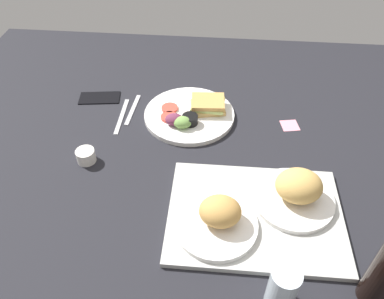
{
  "coord_description": "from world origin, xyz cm",
  "views": [
    {
      "loc": [
        -5.45,
        83.87,
        81.18
      ],
      "look_at": [
        2.0,
        3.0,
        4.0
      ],
      "focal_mm": 35.58,
      "sensor_mm": 36.0,
      "label": 1
    }
  ],
  "objects_px": {
    "plate_with_salad": "(191,114)",
    "cell_phone": "(100,97)",
    "serving_tray": "(255,215)",
    "bread_plate_far": "(218,218)",
    "drinking_glass": "(282,288)",
    "knife": "(122,116)",
    "bread_plate_near": "(297,191)",
    "sticky_note": "(290,125)",
    "espresso_cup": "(86,156)",
    "fork": "(133,109)"
  },
  "relations": [
    {
      "from": "plate_with_salad",
      "to": "cell_phone",
      "type": "height_order",
      "value": "plate_with_salad"
    },
    {
      "from": "serving_tray",
      "to": "bread_plate_far",
      "type": "xyz_separation_m",
      "value": [
        0.1,
        0.04,
        0.04
      ]
    },
    {
      "from": "drinking_glass",
      "to": "knife",
      "type": "distance_m",
      "value": 0.78
    },
    {
      "from": "bread_plate_near",
      "to": "sticky_note",
      "type": "bearing_deg",
      "value": -93.87
    },
    {
      "from": "sticky_note",
      "to": "drinking_glass",
      "type": "bearing_deg",
      "value": 82.33
    },
    {
      "from": "serving_tray",
      "to": "drinking_glass",
      "type": "bearing_deg",
      "value": 101.37
    },
    {
      "from": "espresso_cup",
      "to": "cell_phone",
      "type": "xyz_separation_m",
      "value": [
        0.05,
        -0.31,
        -0.02
      ]
    },
    {
      "from": "bread_plate_far",
      "to": "fork",
      "type": "bearing_deg",
      "value": -55.94
    },
    {
      "from": "bread_plate_near",
      "to": "cell_phone",
      "type": "relative_size",
      "value": 1.5
    },
    {
      "from": "plate_with_salad",
      "to": "fork",
      "type": "height_order",
      "value": "plate_with_salad"
    },
    {
      "from": "serving_tray",
      "to": "sticky_note",
      "type": "relative_size",
      "value": 8.04
    },
    {
      "from": "knife",
      "to": "bread_plate_far",
      "type": "bearing_deg",
      "value": 38.18
    },
    {
      "from": "bread_plate_near",
      "to": "sticky_note",
      "type": "xyz_separation_m",
      "value": [
        -0.02,
        -0.33,
        -0.05
      ]
    },
    {
      "from": "fork",
      "to": "cell_phone",
      "type": "xyz_separation_m",
      "value": [
        0.13,
        -0.06,
        0.0
      ]
    },
    {
      "from": "bread_plate_near",
      "to": "espresso_cup",
      "type": "xyz_separation_m",
      "value": [
        0.6,
        -0.11,
        -0.03
      ]
    },
    {
      "from": "bread_plate_near",
      "to": "plate_with_salad",
      "type": "xyz_separation_m",
      "value": [
        0.31,
        -0.34,
        -0.04
      ]
    },
    {
      "from": "fork",
      "to": "sticky_note",
      "type": "distance_m",
      "value": 0.54
    },
    {
      "from": "plate_with_salad",
      "to": "cell_phone",
      "type": "xyz_separation_m",
      "value": [
        0.34,
        -0.08,
        -0.01
      ]
    },
    {
      "from": "fork",
      "to": "knife",
      "type": "xyz_separation_m",
      "value": [
        0.03,
        0.04,
        0.0
      ]
    },
    {
      "from": "bread_plate_far",
      "to": "sticky_note",
      "type": "relative_size",
      "value": 3.74
    },
    {
      "from": "plate_with_salad",
      "to": "bread_plate_far",
      "type": "bearing_deg",
      "value": 103.8
    },
    {
      "from": "bread_plate_far",
      "to": "drinking_glass",
      "type": "bearing_deg",
      "value": 128.4
    },
    {
      "from": "serving_tray",
      "to": "fork",
      "type": "distance_m",
      "value": 0.59
    },
    {
      "from": "sticky_note",
      "to": "fork",
      "type": "bearing_deg",
      "value": -3.85
    },
    {
      "from": "espresso_cup",
      "to": "sticky_note",
      "type": "bearing_deg",
      "value": -160.37
    },
    {
      "from": "plate_with_salad",
      "to": "espresso_cup",
      "type": "distance_m",
      "value": 0.37
    },
    {
      "from": "serving_tray",
      "to": "bread_plate_far",
      "type": "relative_size",
      "value": 2.15
    },
    {
      "from": "serving_tray",
      "to": "bread_plate_near",
      "type": "xyz_separation_m",
      "value": [
        -0.1,
        -0.05,
        0.04
      ]
    },
    {
      "from": "knife",
      "to": "sticky_note",
      "type": "bearing_deg",
      "value": 89.56
    },
    {
      "from": "knife",
      "to": "cell_phone",
      "type": "bearing_deg",
      "value": -133.77
    },
    {
      "from": "bread_plate_near",
      "to": "knife",
      "type": "relative_size",
      "value": 1.13
    },
    {
      "from": "knife",
      "to": "cell_phone",
      "type": "xyz_separation_m",
      "value": [
        0.1,
        -0.1,
        0.0
      ]
    },
    {
      "from": "bread_plate_far",
      "to": "serving_tray",
      "type": "bearing_deg",
      "value": -154.85
    },
    {
      "from": "bread_plate_far",
      "to": "plate_with_salad",
      "type": "bearing_deg",
      "value": -76.2
    },
    {
      "from": "cell_phone",
      "to": "espresso_cup",
      "type": "bearing_deg",
      "value": 90.82
    },
    {
      "from": "drinking_glass",
      "to": "knife",
      "type": "bearing_deg",
      "value": -51.17
    },
    {
      "from": "bread_plate_near",
      "to": "drinking_glass",
      "type": "relative_size",
      "value": 1.83
    },
    {
      "from": "cell_phone",
      "to": "sticky_note",
      "type": "bearing_deg",
      "value": 164.46
    },
    {
      "from": "fork",
      "to": "cell_phone",
      "type": "relative_size",
      "value": 1.18
    },
    {
      "from": "bread_plate_near",
      "to": "espresso_cup",
      "type": "bearing_deg",
      "value": -10.31
    },
    {
      "from": "serving_tray",
      "to": "bread_plate_far",
      "type": "bearing_deg",
      "value": 25.15
    },
    {
      "from": "espresso_cup",
      "to": "knife",
      "type": "distance_m",
      "value": 0.23
    },
    {
      "from": "sticky_note",
      "to": "plate_with_salad",
      "type": "bearing_deg",
      "value": -2.1
    },
    {
      "from": "sticky_note",
      "to": "espresso_cup",
      "type": "bearing_deg",
      "value": 19.63
    },
    {
      "from": "bread_plate_far",
      "to": "cell_phone",
      "type": "distance_m",
      "value": 0.69
    },
    {
      "from": "serving_tray",
      "to": "cell_phone",
      "type": "height_order",
      "value": "serving_tray"
    },
    {
      "from": "bread_plate_near",
      "to": "cell_phone",
      "type": "bearing_deg",
      "value": -33.19
    },
    {
      "from": "fork",
      "to": "sticky_note",
      "type": "xyz_separation_m",
      "value": [
        -0.54,
        0.04,
        -0.0
      ]
    },
    {
      "from": "bread_plate_far",
      "to": "knife",
      "type": "distance_m",
      "value": 0.55
    },
    {
      "from": "sticky_note",
      "to": "knife",
      "type": "bearing_deg",
      "value": 0.38
    }
  ]
}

